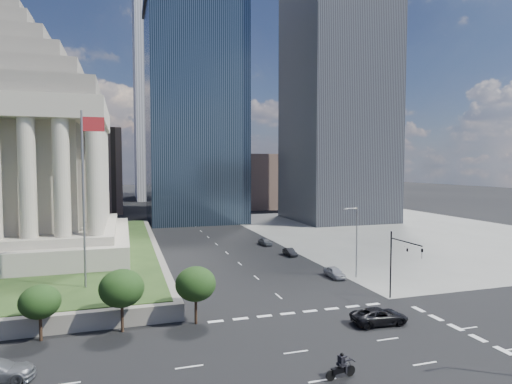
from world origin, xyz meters
name	(u,v)px	position (x,y,z in m)	size (l,w,h in m)	color
ground	(186,219)	(0.00, 100.00, 0.00)	(500.00, 500.00, 0.00)	black
sidewalk_ne	(400,231)	(46.00, 60.00, 0.01)	(68.00, 90.00, 0.03)	slate
war_memorial	(13,130)	(-34.00, 48.00, 21.40)	(34.00, 34.00, 39.00)	#A69E8B
flagpole	(85,189)	(-21.83, 24.00, 13.11)	(2.52, 0.24, 20.00)	slate
midrise_glass	(194,116)	(2.00, 95.00, 30.00)	(26.00, 26.00, 60.00)	black
skyscraper_tall	(176,1)	(8.00, 185.00, 95.00)	(40.00, 40.00, 190.00)	gray
highrise_ne	(338,47)	(42.00, 85.00, 50.00)	(26.00, 28.00, 100.00)	black
building_filler_ne	(258,181)	(32.00, 130.00, 10.00)	(20.00, 30.00, 20.00)	brown
building_filler_nw	(86,171)	(-30.00, 130.00, 14.00)	(24.00, 30.00, 28.00)	brown
traffic_signal_ne	(400,257)	(12.50, 13.70, 5.25)	(0.30, 5.74, 8.00)	black
street_lamp_north	(356,238)	(13.33, 25.00, 5.66)	(2.13, 0.22, 10.00)	slate
pickup_truck	(380,316)	(6.45, 8.54, 0.79)	(5.67, 2.62, 1.58)	black
parked_sedan_near	(335,272)	(10.54, 25.79, 0.75)	(1.76, 4.38, 1.49)	#989AA0
parked_sedan_mid	(290,252)	(9.97, 41.33, 0.64)	(3.85, 1.34, 1.27)	black
parked_sedan_far	(265,242)	(9.00, 52.06, 0.69)	(4.05, 1.63, 1.38)	#56595D
motorcycle_trail	(341,366)	(-2.56, -0.11, 0.97)	(2.60, 0.71, 1.94)	black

